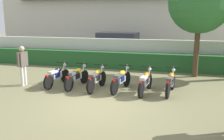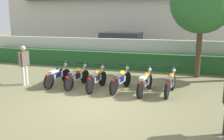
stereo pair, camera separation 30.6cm
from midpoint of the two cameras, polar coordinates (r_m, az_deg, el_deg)
name	(u,v)px [view 2 (the right image)]	position (r m, az deg, el deg)	size (l,w,h in m)	color
ground	(94,104)	(8.61, -3.06, -7.86)	(60.00, 60.00, 0.00)	olive
building	(153,1)	(22.32, 9.76, 15.22)	(24.49, 6.50, 8.47)	beige
compound_wall	(135,53)	(14.92, 5.78, 3.87)	(23.26, 0.30, 1.65)	silver
hedge_row	(132,61)	(14.30, 5.22, 2.10)	(18.61, 0.70, 0.95)	#235628
parked_car	(123,46)	(17.41, 3.05, 5.44)	(4.59, 2.28, 1.89)	silver
tree_near_inspector	(202,2)	(12.83, 20.56, 14.32)	(2.96, 2.96, 5.10)	#4C3823
motorcycle_in_row_0	(57,75)	(11.09, -11.59, -1.16)	(0.60, 1.87, 0.96)	black
motorcycle_in_row_1	(77,77)	(10.67, -7.20, -1.50)	(0.60, 1.91, 0.96)	black
motorcycle_in_row_2	(96,79)	(10.22, -2.71, -1.97)	(0.60, 1.85, 0.97)	black
motorcycle_in_row_3	(121,80)	(10.06, 2.87, -2.22)	(0.63, 1.96, 0.97)	black
motorcycle_in_row_4	(145,82)	(9.79, 8.42, -2.73)	(0.60, 1.97, 0.97)	black
motorcycle_in_row_5	(170,83)	(9.87, 14.05, -2.86)	(0.60, 1.87, 0.97)	black
inspector_person	(24,62)	(11.43, -18.79, 1.82)	(0.23, 0.69, 1.73)	silver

